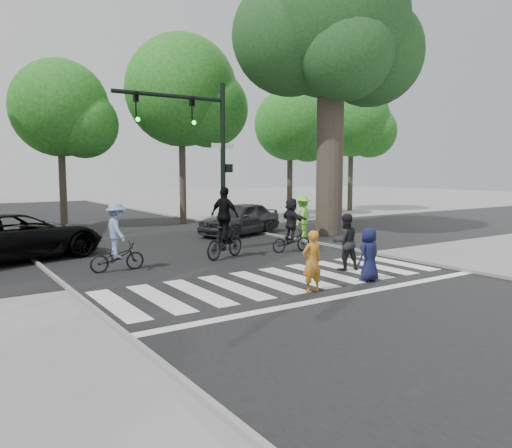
# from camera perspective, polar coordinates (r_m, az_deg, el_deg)

# --- Properties ---
(ground) EXTENTS (120.00, 120.00, 0.00)m
(ground) POSITION_cam_1_polar(r_m,az_deg,el_deg) (12.68, 5.69, -7.20)
(ground) COLOR gray
(ground) RESTS_ON ground
(road_stem) EXTENTS (10.00, 70.00, 0.01)m
(road_stem) POSITION_cam_1_polar(r_m,az_deg,el_deg) (16.76, -5.23, -3.90)
(road_stem) COLOR black
(road_stem) RESTS_ON ground
(road_cross) EXTENTS (70.00, 10.00, 0.01)m
(road_cross) POSITION_cam_1_polar(r_m,az_deg,el_deg) (19.42, -9.46, -2.57)
(road_cross) COLOR black
(road_cross) RESTS_ON ground
(curb_left) EXTENTS (0.10, 70.00, 0.10)m
(curb_left) POSITION_cam_1_polar(r_m,az_deg,el_deg) (15.07, -22.44, -5.31)
(curb_left) COLOR gray
(curb_left) RESTS_ON ground
(curb_right) EXTENTS (0.10, 70.00, 0.10)m
(curb_right) POSITION_cam_1_polar(r_m,az_deg,el_deg) (19.63, 7.84, -2.32)
(curb_right) COLOR gray
(curb_right) RESTS_ON ground
(crosswalk) EXTENTS (10.00, 3.85, 0.01)m
(crosswalk) POSITION_cam_1_polar(r_m,az_deg,el_deg) (13.18, 3.86, -6.63)
(crosswalk) COLOR silver
(crosswalk) RESTS_ON ground
(traffic_signal) EXTENTS (4.45, 0.29, 6.00)m
(traffic_signal) POSITION_cam_1_polar(r_m,az_deg,el_deg) (17.76, -6.21, 9.27)
(traffic_signal) COLOR black
(traffic_signal) RESTS_ON ground
(eucalyptus) EXTENTS (8.30, 7.20, 13.00)m
(eucalyptus) POSITION_cam_1_polar(r_m,az_deg,el_deg) (23.88, 8.43, 21.04)
(eucalyptus) COLOR brown
(eucalyptus) RESTS_ON ground
(bg_tree_2) EXTENTS (5.04, 4.80, 8.40)m
(bg_tree_2) POSITION_cam_1_polar(r_m,az_deg,el_deg) (26.99, -20.91, 11.83)
(bg_tree_2) COLOR brown
(bg_tree_2) RESTS_ON ground
(bg_tree_3) EXTENTS (6.30, 6.00, 10.20)m
(bg_tree_3) POSITION_cam_1_polar(r_m,az_deg,el_deg) (27.91, -7.73, 14.38)
(bg_tree_3) COLOR brown
(bg_tree_3) RESTS_ON ground
(bg_tree_4) EXTENTS (4.83, 4.60, 8.15)m
(bg_tree_4) POSITION_cam_1_polar(r_m,az_deg,el_deg) (32.69, 4.44, 10.89)
(bg_tree_4) COLOR brown
(bg_tree_4) RESTS_ON ground
(bg_tree_5) EXTENTS (5.67, 5.40, 9.30)m
(bg_tree_5) POSITION_cam_1_polar(r_m,az_deg,el_deg) (37.17, 11.39, 11.34)
(bg_tree_5) COLOR brown
(bg_tree_5) RESTS_ON ground
(pedestrian_woman) EXTENTS (0.56, 0.37, 1.50)m
(pedestrian_woman) POSITION_cam_1_polar(r_m,az_deg,el_deg) (12.01, 6.41, -4.30)
(pedestrian_woman) COLOR #BF7824
(pedestrian_woman) RESTS_ON ground
(pedestrian_child) EXTENTS (0.74, 0.52, 1.43)m
(pedestrian_child) POSITION_cam_1_polar(r_m,az_deg,el_deg) (13.48, 12.81, -3.43)
(pedestrian_child) COLOR #13163C
(pedestrian_child) RESTS_ON ground
(pedestrian_adult) EXTENTS (0.96, 0.85, 1.67)m
(pedestrian_adult) POSITION_cam_1_polar(r_m,az_deg,el_deg) (14.85, 10.17, -2.03)
(pedestrian_adult) COLOR black
(pedestrian_adult) RESTS_ON ground
(cyclist_left) EXTENTS (1.59, 1.03, 2.01)m
(cyclist_left) POSITION_cam_1_polar(r_m,az_deg,el_deg) (14.97, -15.62, -1.95)
(cyclist_left) COLOR black
(cyclist_left) RESTS_ON ground
(cyclist_mid) EXTENTS (1.89, 1.20, 2.38)m
(cyclist_mid) POSITION_cam_1_polar(r_m,az_deg,el_deg) (16.55, -3.59, -0.60)
(cyclist_mid) COLOR black
(cyclist_mid) RESTS_ON ground
(cyclist_right) EXTENTS (1.59, 1.48, 1.95)m
(cyclist_right) POSITION_cam_1_polar(r_m,az_deg,el_deg) (17.89, 4.07, -0.45)
(cyclist_right) COLOR black
(cyclist_right) RESTS_ON ground
(car_suv) EXTENTS (6.26, 4.29, 1.59)m
(car_suv) POSITION_cam_1_polar(r_m,az_deg,el_deg) (17.94, -25.85, -1.28)
(car_suv) COLOR black
(car_suv) RESTS_ON ground
(car_grey) EXTENTS (4.71, 3.16, 1.49)m
(car_grey) POSITION_cam_1_polar(r_m,az_deg,el_deg) (22.58, -1.84, 0.61)
(car_grey) COLOR #323338
(car_grey) RESTS_ON ground
(bystander_hivis) EXTENTS (1.40, 1.25, 1.88)m
(bystander_hivis) POSITION_cam_1_polar(r_m,az_deg,el_deg) (21.45, 5.34, 0.82)
(bystander_hivis) COLOR #7FED3D
(bystander_hivis) RESTS_ON ground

